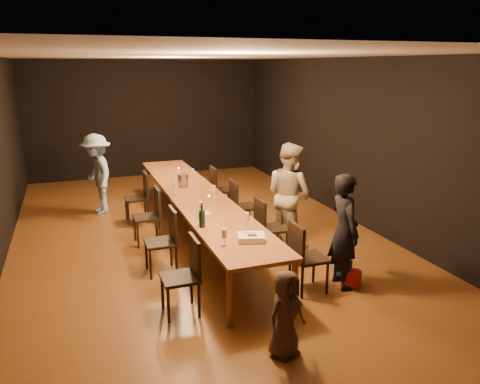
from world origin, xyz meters
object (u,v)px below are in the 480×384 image
object	(u,v)px
chair_left_2	(147,216)
chair_left_0	(180,277)
woman_tan	(289,194)
ice_bucket	(183,180)
birthday_cake	(251,237)
table	(197,198)
chair_right_1	(271,228)
chair_left_1	(160,242)
woman_birthday	(344,231)
plate_stack	(205,216)
chair_right_2	(244,206)
chair_right_3	(223,189)
child	(286,314)
chair_right_0	(309,257)
man_blue	(97,174)
champagne_bottle	(202,215)
chair_left_3	(136,198)

from	to	relation	value
chair_left_2	chair_left_0	bearing A→B (deg)	-180.00
chair_left_2	woman_tan	world-z (taller)	woman_tan
ice_bucket	birthday_cake	bearing A→B (deg)	-86.76
table	chair_right_1	size ratio (longest dim) A/B	6.45
chair_left_1	woman_birthday	distance (m)	2.53
plate_stack	chair_left_1	bearing A→B (deg)	171.12
chair_left_2	ice_bucket	xyz separation A→B (m)	(0.78, 0.68, 0.39)
birthday_cake	chair_right_2	bearing A→B (deg)	88.84
chair_right_3	birthday_cake	xyz separation A→B (m)	(-0.75, -3.47, 0.32)
chair_right_1	birthday_cake	size ratio (longest dim) A/B	2.35
child	birthday_cake	distance (m)	1.35
chair_right_0	child	world-z (taller)	chair_right_0
man_blue	birthday_cake	world-z (taller)	man_blue
woman_birthday	chair_left_0	bearing A→B (deg)	93.42
chair_right_3	champagne_bottle	bearing A→B (deg)	-23.19
woman_birthday	man_blue	xyz separation A→B (m)	(-2.81, 4.42, 0.02)
chair_right_3	chair_left_0	world-z (taller)	same
chair_left_0	chair_left_2	world-z (taller)	same
table	chair_left_0	distance (m)	2.56
table	chair_left_1	xyz separation A→B (m)	(-0.85, -1.20, -0.24)
chair_right_0	chair_left_0	xyz separation A→B (m)	(-1.70, 0.00, 0.00)
chair_right_1	chair_left_3	world-z (taller)	same
chair_right_3	chair_left_2	size ratio (longest dim) A/B	1.00
woman_birthday	child	bearing A→B (deg)	134.04
chair_right_0	man_blue	bearing A→B (deg)	-152.10
chair_left_3	woman_tan	size ratio (longest dim) A/B	0.55
chair_right_3	woman_birthday	world-z (taller)	woman_birthday
chair_right_1	child	bearing A→B (deg)	-20.44
woman_birthday	ice_bucket	distance (m)	3.41
chair_right_3	birthday_cake	size ratio (longest dim) A/B	2.35
chair_right_0	chair_right_3	bearing A→B (deg)	180.00
chair_right_1	chair_left_1	size ratio (longest dim) A/B	1.00
chair_right_0	woman_tan	distance (m)	1.71
chair_left_0	champagne_bottle	bearing A→B (deg)	-31.90
chair_left_2	chair_left_3	xyz separation A→B (m)	(0.00, 1.20, 0.00)
chair_right_0	chair_left_0	distance (m)	1.70
plate_stack	champagne_bottle	xyz separation A→B (m)	(-0.12, -0.29, 0.12)
chair_right_2	woman_tan	xyz separation A→B (m)	(0.48, -0.80, 0.38)
chair_right_0	woman_birthday	xyz separation A→B (m)	(0.49, -0.03, 0.31)
child	plate_stack	distance (m)	2.31
chair_left_1	plate_stack	size ratio (longest dim) A/B	5.24
table	chair_right_3	bearing A→B (deg)	54.69
woman_birthday	ice_bucket	xyz separation A→B (m)	(-1.41, 3.10, 0.08)
chair_left_1	man_blue	world-z (taller)	man_blue
chair_left_3	woman_tan	world-z (taller)	woman_tan
chair_left_2	chair_left_3	size ratio (longest dim) A/B	1.00
man_blue	chair_right_1	bearing A→B (deg)	23.93
chair_right_0	chair_left_1	size ratio (longest dim) A/B	1.00
child	birthday_cake	world-z (taller)	child
table	champagne_bottle	size ratio (longest dim) A/B	17.18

